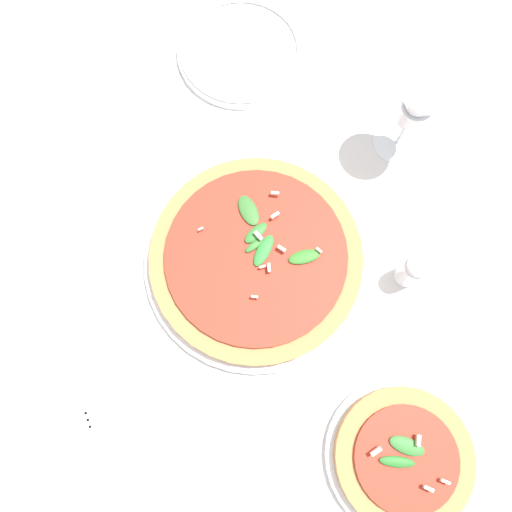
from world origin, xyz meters
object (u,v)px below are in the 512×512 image
object	(u,v)px
pizza_arugula_main	(256,258)
pizza_personal_side	(403,457)
wine_glass	(418,106)
side_plate_white	(242,51)
shaker_pepper	(412,271)
fork	(35,442)

from	to	relation	value
pizza_arugula_main	pizza_personal_side	xyz separation A→B (m)	(0.14, -0.28, -0.00)
pizza_arugula_main	wine_glass	size ratio (longest dim) A/B	2.15
pizza_personal_side	side_plate_white	world-z (taller)	pizza_personal_side
side_plate_white	pizza_arugula_main	bearing A→B (deg)	-96.04
pizza_arugula_main	wine_glass	bearing A→B (deg)	31.16
pizza_arugula_main	shaker_pepper	world-z (taller)	shaker_pepper
pizza_personal_side	side_plate_white	bearing A→B (deg)	99.20
pizza_arugula_main	wine_glass	world-z (taller)	wine_glass
wine_glass	fork	world-z (taller)	wine_glass
side_plate_white	wine_glass	bearing A→B (deg)	-42.95
wine_glass	side_plate_white	xyz separation A→B (m)	(-0.21, 0.19, -0.09)
fork	shaker_pepper	bearing A→B (deg)	1.40
shaker_pepper	side_plate_white	bearing A→B (deg)	112.81
wine_glass	shaker_pepper	bearing A→B (deg)	-101.10
shaker_pepper	fork	bearing A→B (deg)	-165.88
pizza_arugula_main	side_plate_white	bearing A→B (deg)	83.96
wine_glass	shaker_pepper	size ratio (longest dim) A/B	2.17
fork	shaker_pepper	xyz separation A→B (m)	(0.52, 0.13, 0.03)
pizza_personal_side	shaker_pepper	bearing A→B (deg)	73.94
pizza_arugula_main	shaker_pepper	size ratio (longest dim) A/B	4.66
side_plate_white	shaker_pepper	distance (m)	0.43
side_plate_white	shaker_pepper	xyz separation A→B (m)	(0.17, -0.40, 0.02)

